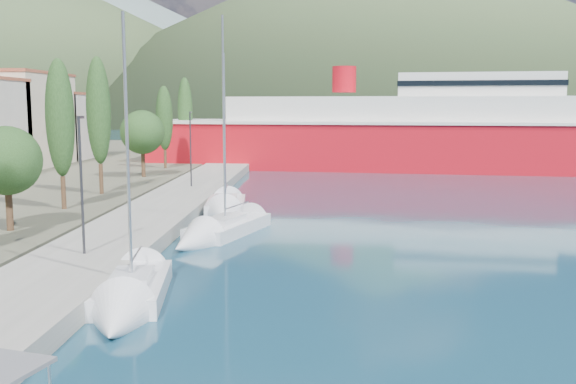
{
  "coord_description": "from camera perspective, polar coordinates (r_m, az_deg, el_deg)",
  "views": [
    {
      "loc": [
        1.32,
        -14.13,
        7.27
      ],
      "look_at": [
        0.0,
        14.0,
        3.5
      ],
      "focal_mm": 40.0,
      "sensor_mm": 36.0,
      "label": 1
    }
  ],
  "objects": [
    {
      "name": "ground",
      "position": [
        134.34,
        2.13,
        4.51
      ],
      "size": [
        1400.0,
        1400.0,
        0.0
      ],
      "primitive_type": "plane",
      "color": "navy"
    },
    {
      "name": "quay",
      "position": [
        42.0,
        -11.58,
        -1.95
      ],
      "size": [
        5.0,
        88.0,
        0.8
      ],
      "primitive_type": "cube",
      "color": "gray",
      "rests_on": "ground"
    },
    {
      "name": "hills_far",
      "position": [
        651.37,
        15.27,
        13.53
      ],
      "size": [
        1480.0,
        900.0,
        180.0
      ],
      "color": "slate",
      "rests_on": "ground"
    },
    {
      "name": "hills_near",
      "position": [
        400.75,
        17.11,
        13.29
      ],
      "size": [
        1010.0,
        520.0,
        115.0
      ],
      "color": "#405331",
      "rests_on": "ground"
    },
    {
      "name": "tree_row",
      "position": [
        49.59,
        -16.67,
        5.58
      ],
      "size": [
        4.08,
        63.68,
        10.26
      ],
      "color": "#47301E",
      "rests_on": "land_strip"
    },
    {
      "name": "lamp_posts",
      "position": [
        30.26,
        -17.27,
        1.23
      ],
      "size": [
        0.15,
        46.03,
        6.06
      ],
      "color": "#2D2D33",
      "rests_on": "quay"
    },
    {
      "name": "sailboat_near",
      "position": [
        23.68,
        -14.26,
        -9.7
      ],
      "size": [
        3.47,
        8.31,
        11.58
      ],
      "color": "silver",
      "rests_on": "ground"
    },
    {
      "name": "sailboat_mid",
      "position": [
        35.24,
        -6.95,
        -3.81
      ],
      "size": [
        5.26,
        9.43,
        13.16
      ],
      "color": "silver",
      "rests_on": "ground"
    },
    {
      "name": "sailboat_far",
      "position": [
        43.14,
        -5.67,
        -1.67
      ],
      "size": [
        3.27,
        8.24,
        11.83
      ],
      "color": "silver",
      "rests_on": "ground"
    },
    {
      "name": "ferry",
      "position": [
        77.07,
        11.66,
        4.91
      ],
      "size": [
        64.76,
        22.05,
        12.61
      ],
      "color": "red",
      "rests_on": "ground"
    }
  ]
}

